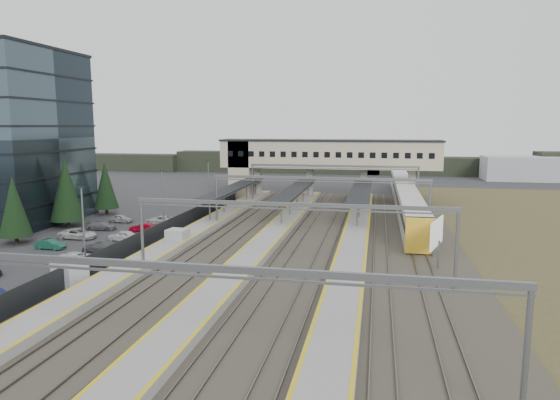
% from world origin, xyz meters
% --- Properties ---
extents(ground, '(220.00, 220.00, 0.00)m').
position_xyz_m(ground, '(0.00, 0.00, 0.00)').
color(ground, '#2B2B2D').
rests_on(ground, ground).
extents(car_park, '(10.62, 44.62, 1.29)m').
position_xyz_m(car_park, '(-13.41, -7.14, 0.61)').
color(car_park, '#AFB0B4').
rests_on(car_park, ground).
extents(lampposts, '(0.50, 53.25, 8.07)m').
position_xyz_m(lampposts, '(-8.00, 1.25, 4.34)').
color(lampposts, slate).
rests_on(lampposts, ground).
extents(fence, '(0.08, 90.00, 2.00)m').
position_xyz_m(fence, '(-6.50, 5.00, 1.00)').
color(fence, '#26282B').
rests_on(fence, ground).
extents(relay_cabin_near, '(3.22, 2.82, 2.24)m').
position_xyz_m(relay_cabin_near, '(-6.68, -12.45, 1.12)').
color(relay_cabin_near, '#A7AAAD').
rests_on(relay_cabin_near, ground).
extents(relay_cabin_far, '(2.53, 2.21, 2.08)m').
position_xyz_m(relay_cabin_far, '(-2.79, 2.14, 1.04)').
color(relay_cabin_far, '#A7AAAD').
rests_on(relay_cabin_far, ground).
extents(rail_corridor, '(34.00, 90.00, 0.92)m').
position_xyz_m(rail_corridor, '(9.34, 5.00, 0.29)').
color(rail_corridor, '#37332B').
rests_on(rail_corridor, ground).
extents(canopies, '(23.10, 30.00, 3.28)m').
position_xyz_m(canopies, '(7.00, 27.00, 3.92)').
color(canopies, black).
rests_on(canopies, ground).
extents(footbridge, '(40.40, 6.40, 11.20)m').
position_xyz_m(footbridge, '(7.70, 42.00, 7.93)').
color(footbridge, '#B5A88B').
rests_on(footbridge, ground).
extents(gantries, '(28.40, 62.28, 7.17)m').
position_xyz_m(gantries, '(12.00, 3.00, 6.00)').
color(gantries, slate).
rests_on(gantries, ground).
extents(train, '(3.05, 63.70, 3.84)m').
position_xyz_m(train, '(24.00, 34.77, 2.18)').
color(train, silver).
rests_on(train, ground).
extents(billboard, '(1.81, 5.27, 4.57)m').
position_xyz_m(billboard, '(25.38, 0.51, 3.03)').
color(billboard, slate).
rests_on(billboard, ground).
extents(treeline_far, '(170.00, 19.00, 7.00)m').
position_xyz_m(treeline_far, '(23.81, 92.28, 2.95)').
color(treeline_far, black).
rests_on(treeline_far, ground).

